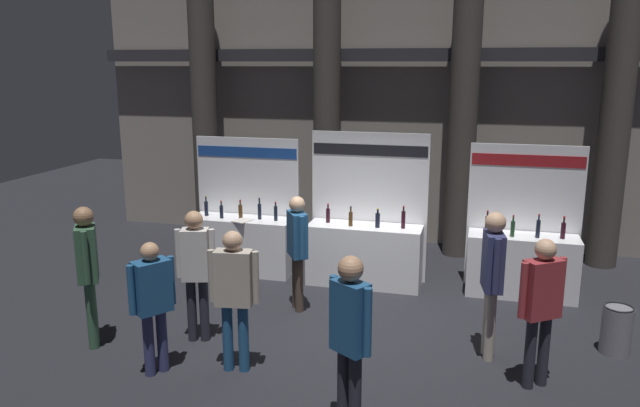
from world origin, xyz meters
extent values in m
plane|color=black|center=(0.00, 0.00, 0.00)|extent=(24.70, 24.70, 0.00)
cube|color=gray|center=(0.00, 4.42, 3.36)|extent=(12.35, 0.25, 6.71)
cube|color=#2D2D33|center=(0.00, 4.12, 3.69)|extent=(12.35, 0.20, 0.24)
cylinder|color=#423D38|center=(-3.82, 3.69, 2.88)|extent=(0.52, 0.52, 5.76)
cylinder|color=#423D38|center=(-1.27, 3.69, 2.88)|extent=(0.52, 0.52, 5.76)
cylinder|color=#423D38|center=(1.27, 3.69, 2.88)|extent=(0.52, 0.52, 5.76)
cylinder|color=#423D38|center=(3.82, 3.69, 2.88)|extent=(0.52, 0.52, 5.76)
cube|color=white|center=(-2.27, 1.70, 0.48)|extent=(1.77, 0.60, 0.96)
cube|color=white|center=(-2.27, 2.04, 1.15)|extent=(1.86, 0.04, 2.30)
cube|color=navy|center=(-2.27, 2.02, 2.05)|extent=(1.81, 0.01, 0.18)
cylinder|color=black|center=(-2.93, 1.72, 1.08)|extent=(0.07, 0.07, 0.25)
cylinder|color=black|center=(-2.93, 1.72, 1.25)|extent=(0.03, 0.03, 0.09)
cylinder|color=gold|center=(-2.93, 1.72, 1.30)|extent=(0.03, 0.03, 0.02)
cylinder|color=black|center=(-2.60, 1.62, 1.07)|extent=(0.06, 0.06, 0.22)
cylinder|color=black|center=(-2.60, 1.62, 1.21)|extent=(0.03, 0.03, 0.07)
cylinder|color=red|center=(-2.60, 1.62, 1.26)|extent=(0.03, 0.03, 0.02)
cylinder|color=#472D14|center=(-2.28, 1.69, 1.07)|extent=(0.07, 0.07, 0.23)
cylinder|color=#472D14|center=(-2.28, 1.69, 1.23)|extent=(0.03, 0.03, 0.08)
cylinder|color=red|center=(-2.28, 1.69, 1.27)|extent=(0.03, 0.03, 0.02)
cylinder|color=black|center=(-1.95, 1.72, 1.09)|extent=(0.06, 0.06, 0.26)
cylinder|color=black|center=(-1.95, 1.72, 1.27)|extent=(0.03, 0.03, 0.09)
cylinder|color=black|center=(-1.95, 1.72, 1.32)|extent=(0.03, 0.03, 0.02)
cylinder|color=black|center=(-1.65, 1.70, 1.08)|extent=(0.06, 0.06, 0.25)
cylinder|color=black|center=(-1.65, 1.70, 1.23)|extent=(0.03, 0.03, 0.06)
cylinder|color=red|center=(-1.65, 1.70, 1.27)|extent=(0.03, 0.03, 0.02)
cube|color=silver|center=(-2.18, 1.52, 0.97)|extent=(0.32, 0.36, 0.02)
cube|color=white|center=(-0.11, 1.62, 0.50)|extent=(1.83, 0.60, 0.99)
cube|color=white|center=(-0.11, 1.96, 1.23)|extent=(1.93, 0.04, 2.46)
cube|color=black|center=(-0.11, 1.94, 2.17)|extent=(1.87, 0.01, 0.18)
cylinder|color=black|center=(-0.74, 1.68, 1.11)|extent=(0.07, 0.07, 0.23)
cylinder|color=black|center=(-0.74, 1.68, 1.26)|extent=(0.03, 0.03, 0.06)
cylinder|color=red|center=(-0.74, 1.68, 1.30)|extent=(0.03, 0.03, 0.02)
cylinder|color=#472D14|center=(-0.33, 1.55, 1.11)|extent=(0.07, 0.07, 0.23)
cylinder|color=#472D14|center=(-0.33, 1.55, 1.26)|extent=(0.03, 0.03, 0.08)
cylinder|color=black|center=(-0.33, 1.55, 1.31)|extent=(0.03, 0.03, 0.02)
cylinder|color=black|center=(0.10, 1.57, 1.11)|extent=(0.07, 0.07, 0.23)
cylinder|color=black|center=(0.10, 1.57, 1.26)|extent=(0.03, 0.03, 0.06)
cylinder|color=gold|center=(0.10, 1.57, 1.30)|extent=(0.03, 0.03, 0.02)
cylinder|color=black|center=(0.50, 1.63, 1.13)|extent=(0.06, 0.06, 0.28)
cylinder|color=black|center=(0.50, 1.63, 1.30)|extent=(0.03, 0.03, 0.07)
cylinder|color=red|center=(0.50, 1.63, 1.35)|extent=(0.03, 0.03, 0.02)
cube|color=white|center=(2.34, 1.77, 0.48)|extent=(1.65, 0.60, 0.96)
cube|color=white|center=(2.34, 2.11, 1.16)|extent=(1.73, 0.04, 2.33)
cube|color=maroon|center=(2.34, 2.08, 2.08)|extent=(1.68, 0.01, 0.18)
cylinder|color=black|center=(1.78, 1.82, 1.09)|extent=(0.06, 0.06, 0.26)
cylinder|color=black|center=(1.78, 1.82, 1.26)|extent=(0.03, 0.03, 0.07)
cylinder|color=red|center=(1.78, 1.82, 1.31)|extent=(0.03, 0.03, 0.02)
cylinder|color=#19381E|center=(2.16, 1.68, 1.08)|extent=(0.06, 0.06, 0.24)
cylinder|color=#19381E|center=(2.16, 1.68, 1.24)|extent=(0.03, 0.03, 0.08)
cylinder|color=red|center=(2.16, 1.68, 1.29)|extent=(0.03, 0.03, 0.02)
cylinder|color=black|center=(2.53, 1.72, 1.10)|extent=(0.06, 0.06, 0.27)
cylinder|color=black|center=(2.53, 1.72, 1.28)|extent=(0.03, 0.03, 0.08)
cylinder|color=red|center=(2.53, 1.72, 1.32)|extent=(0.03, 0.03, 0.02)
cylinder|color=black|center=(2.89, 1.76, 1.09)|extent=(0.07, 0.07, 0.25)
cylinder|color=black|center=(2.89, 1.76, 1.25)|extent=(0.03, 0.03, 0.08)
cylinder|color=red|center=(2.89, 1.76, 1.30)|extent=(0.03, 0.03, 0.02)
cylinder|color=slate|center=(3.39, 0.02, 0.30)|extent=(0.37, 0.37, 0.60)
torus|color=black|center=(3.39, 0.02, 0.61)|extent=(0.36, 0.36, 0.02)
cylinder|color=#23232D|center=(-1.89, -1.00, 0.42)|extent=(0.12, 0.12, 0.84)
cylinder|color=#23232D|center=(-1.73, -0.96, 0.42)|extent=(0.12, 0.12, 0.84)
cube|color=silver|center=(-1.81, -0.98, 1.17)|extent=(0.39, 0.32, 0.67)
sphere|color=tan|center=(-1.81, -0.98, 1.63)|extent=(0.23, 0.23, 0.23)
cylinder|color=silver|center=(-2.02, -1.03, 1.19)|extent=(0.08, 0.08, 0.63)
cylinder|color=silver|center=(-1.60, -0.92, 1.19)|extent=(0.08, 0.08, 0.63)
cylinder|color=#47382D|center=(-0.81, 0.27, 0.41)|extent=(0.12, 0.12, 0.82)
cylinder|color=#47382D|center=(-0.90, 0.41, 0.41)|extent=(0.12, 0.12, 0.82)
cube|color=navy|center=(-0.86, 0.34, 1.15)|extent=(0.40, 0.46, 0.65)
sphere|color=tan|center=(-0.86, 0.34, 1.59)|extent=(0.23, 0.23, 0.23)
cylinder|color=navy|center=(-0.73, 0.13, 1.16)|extent=(0.08, 0.08, 0.62)
cylinder|color=navy|center=(-0.99, 0.55, 1.16)|extent=(0.08, 0.08, 0.62)
cylinder|color=#23232D|center=(2.28, -1.14, 0.41)|extent=(0.12, 0.12, 0.83)
cylinder|color=#23232D|center=(2.43, -1.04, 0.41)|extent=(0.12, 0.12, 0.83)
cube|color=maroon|center=(2.36, -1.09, 1.16)|extent=(0.46, 0.42, 0.66)
sphere|color=tan|center=(2.36, -1.09, 1.61)|extent=(0.23, 0.23, 0.23)
cylinder|color=maroon|center=(2.15, -1.24, 1.17)|extent=(0.08, 0.08, 0.62)
cylinder|color=maroon|center=(2.56, -0.94, 1.17)|extent=(0.08, 0.08, 0.62)
cylinder|color=#ADA393|center=(1.85, -0.59, 0.44)|extent=(0.12, 0.12, 0.89)
cylinder|color=#ADA393|center=(1.83, -0.41, 0.44)|extent=(0.12, 0.12, 0.89)
cube|color=navy|center=(1.84, -0.50, 1.24)|extent=(0.27, 0.45, 0.70)
sphere|color=tan|center=(1.84, -0.50, 1.72)|extent=(0.24, 0.24, 0.24)
cylinder|color=navy|center=(1.88, -0.75, 1.26)|extent=(0.08, 0.08, 0.67)
cylinder|color=navy|center=(1.80, -0.24, 1.26)|extent=(0.08, 0.08, 0.67)
cylinder|color=#33563D|center=(-3.08, -1.41, 0.44)|extent=(0.12, 0.12, 0.88)
cylinder|color=#33563D|center=(-3.00, -1.54, 0.44)|extent=(0.12, 0.12, 0.88)
cube|color=#33563D|center=(-3.04, -1.47, 1.24)|extent=(0.40, 0.44, 0.70)
sphere|color=#8C6647|center=(-3.04, -1.47, 1.71)|extent=(0.24, 0.24, 0.24)
cylinder|color=#33563D|center=(-3.17, -1.28, 1.25)|extent=(0.08, 0.08, 0.67)
cylinder|color=#33563D|center=(-2.92, -1.67, 1.25)|extent=(0.08, 0.08, 0.67)
cylinder|color=#23232D|center=(0.60, -2.57, 0.44)|extent=(0.12, 0.12, 0.88)
cylinder|color=#23232D|center=(0.47, -2.48, 0.44)|extent=(0.12, 0.12, 0.88)
cube|color=navy|center=(0.53, -2.53, 1.23)|extent=(0.41, 0.37, 0.70)
sphere|color=tan|center=(0.53, -2.53, 1.71)|extent=(0.24, 0.24, 0.24)
cylinder|color=navy|center=(0.72, -2.65, 1.25)|extent=(0.08, 0.08, 0.66)
cylinder|color=navy|center=(0.34, -2.41, 1.25)|extent=(0.08, 0.08, 0.66)
cylinder|color=navy|center=(-0.93, -1.59, 0.41)|extent=(0.12, 0.12, 0.82)
cylinder|color=navy|center=(-1.12, -1.62, 0.41)|extent=(0.12, 0.12, 0.82)
cube|color=#ADA393|center=(-1.03, -1.60, 1.15)|extent=(0.45, 0.27, 0.65)
sphere|color=tan|center=(-1.03, -1.60, 1.59)|extent=(0.23, 0.23, 0.23)
cylinder|color=#ADA393|center=(-0.77, -1.57, 1.17)|extent=(0.08, 0.08, 0.62)
cylinder|color=#ADA393|center=(-1.28, -1.64, 1.17)|extent=(0.08, 0.08, 0.62)
cylinder|color=navy|center=(-1.95, -1.97, 0.38)|extent=(0.12, 0.12, 0.77)
cylinder|color=navy|center=(-1.86, -1.83, 0.38)|extent=(0.12, 0.12, 0.77)
cube|color=navy|center=(-1.90, -1.90, 1.07)|extent=(0.43, 0.47, 0.61)
sphere|color=tan|center=(-1.90, -1.90, 1.49)|extent=(0.21, 0.21, 0.21)
cylinder|color=navy|center=(-2.04, -2.11, 1.09)|extent=(0.08, 0.08, 0.58)
cylinder|color=navy|center=(-1.77, -1.70, 1.09)|extent=(0.08, 0.08, 0.58)
camera|label=1|loc=(1.63, -7.79, 3.56)|focal=34.53mm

